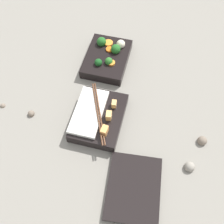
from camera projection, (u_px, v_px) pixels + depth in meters
name	position (u px, v px, depth m)	size (l,w,h in m)	color
ground_plane	(106.00, 88.00, 0.92)	(3.00, 3.00, 0.00)	gray
bento_tray_vegetable	(107.00, 57.00, 0.96)	(0.20, 0.15, 0.06)	black
bento_tray_rice	(98.00, 117.00, 0.83)	(0.21, 0.15, 0.06)	black
bento_lid	(134.00, 188.00, 0.73)	(0.19, 0.15, 0.01)	black
pebble_0	(31.00, 114.00, 0.86)	(0.02, 0.02, 0.02)	#7A6B5B
pebble_1	(202.00, 141.00, 0.80)	(0.03, 0.03, 0.03)	#7A6B5B
pebble_2	(2.00, 105.00, 0.87)	(0.02, 0.02, 0.02)	#7A6B5B
pebble_3	(190.00, 167.00, 0.76)	(0.03, 0.03, 0.03)	gray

